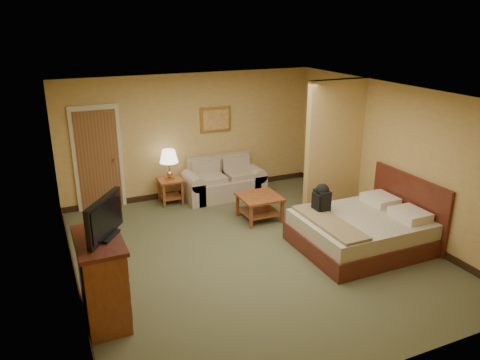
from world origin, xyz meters
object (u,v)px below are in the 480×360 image
coffee_table (259,202)px  loveseat (224,184)px  bed (365,230)px  dresser (102,279)px

coffee_table → loveseat: bearing=96.7°
loveseat → bed: size_ratio=0.82×
coffee_table → bed: bearing=-57.1°
loveseat → coffee_table: bearing=-83.3°
coffee_table → bed: bed is taller
loveseat → dresser: size_ratio=1.50×
dresser → loveseat: bearing=48.4°
dresser → coffee_table: bearing=31.9°
loveseat → dresser: (-3.01, -3.39, 0.29)m
dresser → bed: size_ratio=0.55×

